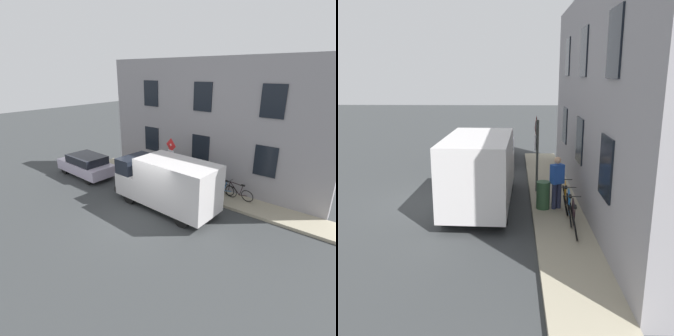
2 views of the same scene
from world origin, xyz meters
TOP-DOWN VIEW (x-y plane):
  - ground_plane at (0.00, 0.00)m, footprint 80.00×80.00m
  - sidewalk_slab at (3.62, 0.00)m, footprint 1.60×15.26m
  - building_facade at (4.76, 0.00)m, footprint 0.75×13.26m
  - sign_post_stacked at (3.02, 1.02)m, footprint 0.19×0.55m
  - delivery_van at (1.11, -0.24)m, footprint 2.22×5.41m
  - parked_hatchback at (1.26, 6.48)m, footprint 1.90×4.06m
  - bicycle_black at (3.87, -2.63)m, footprint 0.46×1.72m
  - bicycle_blue at (3.87, -1.77)m, footprint 0.46×1.71m
  - bicycle_orange at (3.87, -0.90)m, footprint 0.46×1.72m
  - pedestrian at (3.60, -0.80)m, footprint 0.47×0.42m
  - litter_bin at (3.16, -0.80)m, footprint 0.44×0.44m

SIDE VIEW (x-z plane):
  - ground_plane at x=0.00m, z-range 0.00..0.00m
  - sidewalk_slab at x=3.62m, z-range 0.00..0.14m
  - bicycle_black at x=3.87m, z-range 0.07..0.96m
  - bicycle_blue at x=3.87m, z-range 0.07..0.96m
  - bicycle_orange at x=3.87m, z-range 0.07..0.95m
  - litter_bin at x=3.16m, z-range 0.14..1.04m
  - parked_hatchback at x=1.26m, z-range 0.04..1.42m
  - pedestrian at x=3.60m, z-range 0.21..1.93m
  - delivery_van at x=1.11m, z-range 0.08..2.58m
  - sign_post_stacked at x=3.02m, z-range 0.61..3.30m
  - building_facade at x=4.76m, z-range 0.00..7.02m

